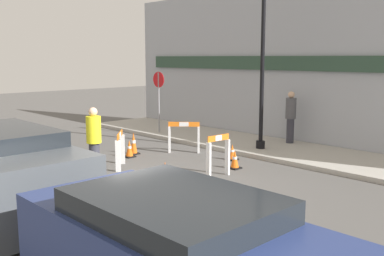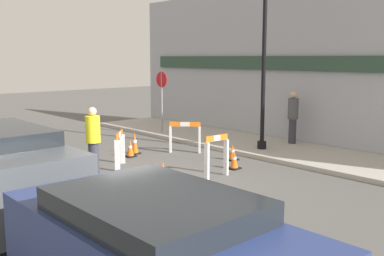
{
  "view_description": "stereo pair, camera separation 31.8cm",
  "coord_description": "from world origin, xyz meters",
  "px_view_note": "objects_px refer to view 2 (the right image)",
  "views": [
    {
      "loc": [
        8.15,
        -5.91,
        3.0
      ],
      "look_at": [
        -1.04,
        2.84,
        1.0
      ],
      "focal_mm": 42.0,
      "sensor_mm": 36.0,
      "label": 1
    },
    {
      "loc": [
        8.36,
        -5.68,
        3.0
      ],
      "look_at": [
        -1.04,
        2.84,
        1.0
      ],
      "focal_mm": 42.0,
      "sensor_mm": 36.0,
      "label": 2
    }
  ],
  "objects_px": {
    "streetlamp_post": "(265,22)",
    "person_pedestrian": "(293,116)",
    "stop_sign": "(162,92)",
    "person_worker": "(93,138)"
  },
  "relations": [
    {
      "from": "streetlamp_post",
      "to": "person_pedestrian",
      "type": "distance_m",
      "value": 3.34
    },
    {
      "from": "person_worker",
      "to": "person_pedestrian",
      "type": "xyz_separation_m",
      "value": [
        1.39,
        6.75,
        0.14
      ]
    },
    {
      "from": "streetlamp_post",
      "to": "stop_sign",
      "type": "bearing_deg",
      "value": -175.86
    },
    {
      "from": "stop_sign",
      "to": "person_worker",
      "type": "xyz_separation_m",
      "value": [
        3.39,
        -4.95,
        -0.76
      ]
    },
    {
      "from": "streetlamp_post",
      "to": "stop_sign",
      "type": "xyz_separation_m",
      "value": [
        -4.66,
        -0.34,
        -2.39
      ]
    },
    {
      "from": "streetlamp_post",
      "to": "person_pedestrian",
      "type": "xyz_separation_m",
      "value": [
        0.11,
        1.46,
        -3.0
      ]
    },
    {
      "from": "streetlamp_post",
      "to": "stop_sign",
      "type": "distance_m",
      "value": 5.25
    },
    {
      "from": "person_worker",
      "to": "person_pedestrian",
      "type": "relative_size",
      "value": 1.0
    },
    {
      "from": "stop_sign",
      "to": "person_worker",
      "type": "distance_m",
      "value": 6.04
    },
    {
      "from": "streetlamp_post",
      "to": "person_pedestrian",
      "type": "relative_size",
      "value": 3.57
    }
  ]
}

